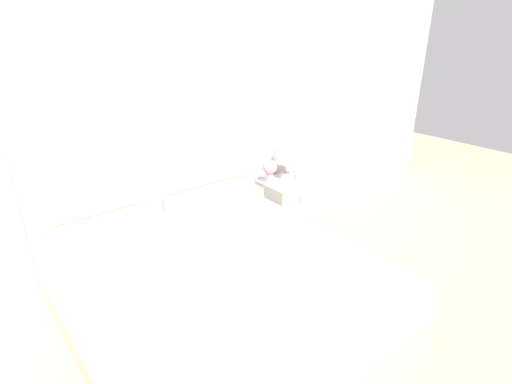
{
  "coord_description": "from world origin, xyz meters",
  "views": [
    {
      "loc": [
        -1.22,
        -2.91,
        2.02
      ],
      "look_at": [
        0.65,
        -0.57,
        0.73
      ],
      "focal_mm": 28.0,
      "sensor_mm": 36.0,
      "label": 1
    }
  ],
  "objects": [
    {
      "name": "alarm_clock",
      "position": [
        1.43,
        -0.26,
        0.59
      ],
      "size": [
        0.08,
        0.04,
        0.06
      ],
      "color": "silver",
      "rests_on": "nightstand"
    },
    {
      "name": "bed",
      "position": [
        0.0,
        -0.94,
        0.29
      ],
      "size": [
        1.91,
        2.06,
        1.29
      ],
      "color": "beige",
      "rests_on": "ground_plane"
    },
    {
      "name": "flower_vase",
      "position": [
        1.14,
        -0.16,
        0.71
      ],
      "size": [
        0.14,
        0.14,
        0.24
      ],
      "color": "silver",
      "rests_on": "nightstand"
    },
    {
      "name": "wall_back",
      "position": [
        0.0,
        0.07,
        1.3
      ],
      "size": [
        8.0,
        0.06,
        2.6
      ],
      "color": "white",
      "rests_on": "ground_plane"
    },
    {
      "name": "nightstand",
      "position": [
        1.3,
        -0.22,
        0.28
      ],
      "size": [
        0.46,
        0.43,
        0.56
      ],
      "color": "silver",
      "rests_on": "ground_plane"
    },
    {
      "name": "table_lamp",
      "position": [
        1.35,
        -0.16,
        0.78
      ],
      "size": [
        0.23,
        0.23,
        0.31
      ],
      "color": "#A8B2BC",
      "rests_on": "nightstand"
    },
    {
      "name": "ground_plane",
      "position": [
        0.0,
        0.0,
        0.0
      ],
      "size": [
        12.0,
        12.0,
        0.0
      ],
      "primitive_type": "plane",
      "color": "#CCB28E"
    }
  ]
}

